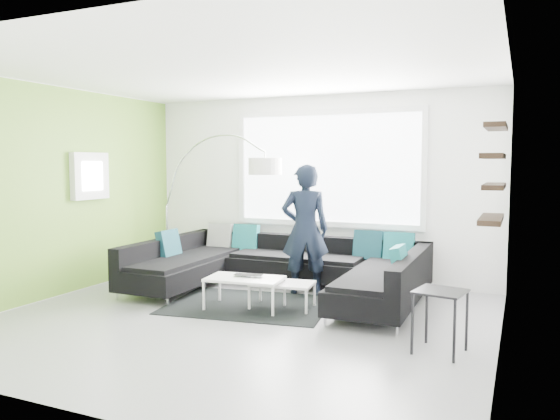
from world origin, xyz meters
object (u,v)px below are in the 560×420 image
object	(u,v)px
sectional_sofa	(278,270)
laptop	(247,276)
arc_lamp	(166,205)
side_table	(440,322)
coffee_table	(263,293)
person	(305,229)

from	to	relation	value
sectional_sofa	laptop	world-z (taller)	sectional_sofa
arc_lamp	side_table	size ratio (longest dim) A/B	3.71
side_table	coffee_table	bearing A→B (deg)	161.58
coffee_table	arc_lamp	world-z (taller)	arc_lamp
side_table	person	distance (m)	2.67
sectional_sofa	person	world-z (taller)	person
arc_lamp	side_table	xyz separation A→B (m)	(4.52, -1.98, -0.81)
person	coffee_table	bearing A→B (deg)	54.31
sectional_sofa	side_table	distance (m)	2.69
coffee_table	person	bearing A→B (deg)	72.06
arc_lamp	laptop	xyz separation A→B (m)	(2.14, -1.34, -0.71)
side_table	laptop	xyz separation A→B (m)	(-2.37, 0.64, 0.10)
arc_lamp	person	bearing A→B (deg)	-0.57
side_table	laptop	size ratio (longest dim) A/B	1.52
coffee_table	person	world-z (taller)	person
sectional_sofa	arc_lamp	size ratio (longest dim) A/B	1.70
coffee_table	laptop	world-z (taller)	laptop
person	laptop	world-z (taller)	person
sectional_sofa	laptop	xyz separation A→B (m)	(-0.07, -0.74, 0.05)
arc_lamp	sectional_sofa	bearing A→B (deg)	-8.23
coffee_table	side_table	size ratio (longest dim) A/B	1.99
sectional_sofa	coffee_table	bearing A→B (deg)	-81.36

